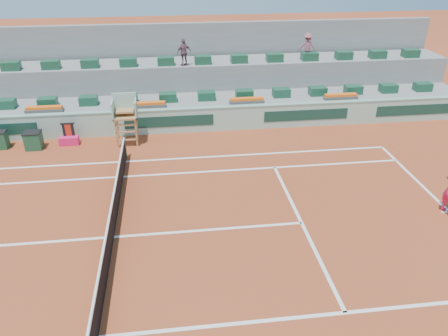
{
  "coord_description": "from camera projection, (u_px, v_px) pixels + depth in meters",
  "views": [
    {
      "loc": [
        2.16,
        -12.0,
        8.82
      ],
      "look_at": [
        4.0,
        2.5,
        1.0
      ],
      "focal_mm": 35.0,
      "sensor_mm": 36.0,
      "label": 1
    }
  ],
  "objects": [
    {
      "name": "ground",
      "position": [
        114.0,
        237.0,
        14.42
      ],
      "size": [
        90.0,
        90.0,
        0.0
      ],
      "primitive_type": "plane",
      "color": "#90381C",
      "rests_on": "ground"
    },
    {
      "name": "seating_tier_lower",
      "position": [
        131.0,
        108.0,
        23.5
      ],
      "size": [
        36.0,
        4.0,
        1.2
      ],
      "primitive_type": "cube",
      "color": "gray",
      "rests_on": "ground"
    },
    {
      "name": "seating_tier_upper",
      "position": [
        132.0,
        86.0,
        24.57
      ],
      "size": [
        36.0,
        2.4,
        2.6
      ],
      "primitive_type": "cube",
      "color": "gray",
      "rests_on": "ground"
    },
    {
      "name": "stadium_back_wall",
      "position": [
        132.0,
        63.0,
        25.54
      ],
      "size": [
        36.0,
        0.4,
        4.4
      ],
      "primitive_type": "cube",
      "color": "gray",
      "rests_on": "ground"
    },
    {
      "name": "player_bag",
      "position": [
        69.0,
        141.0,
        20.7
      ],
      "size": [
        0.9,
        0.4,
        0.4
      ],
      "primitive_type": "cube",
      "color": "#EC1E61",
      "rests_on": "ground"
    },
    {
      "name": "spectator_mid",
      "position": [
        184.0,
        52.0,
        23.17
      ],
      "size": [
        0.9,
        0.66,
        1.42
      ],
      "primitive_type": "imported",
      "rotation": [
        0.0,
        0.0,
        3.56
      ],
      "color": "#764E5C",
      "rests_on": "seating_tier_upper"
    },
    {
      "name": "spectator_right",
      "position": [
        308.0,
        46.0,
        24.31
      ],
      "size": [
        1.07,
        0.81,
        1.46
      ],
      "primitive_type": "imported",
      "rotation": [
        0.0,
        0.0,
        2.83
      ],
      "color": "#9B4D5B",
      "rests_on": "seating_tier_upper"
    },
    {
      "name": "court_lines",
      "position": [
        114.0,
        237.0,
        14.42
      ],
      "size": [
        23.89,
        11.09,
        0.01
      ],
      "color": "white",
      "rests_on": "ground"
    },
    {
      "name": "tennis_net",
      "position": [
        112.0,
        224.0,
        14.17
      ],
      "size": [
        0.1,
        11.97,
        1.1
      ],
      "color": "black",
      "rests_on": "ground"
    },
    {
      "name": "advertising_hoarding",
      "position": [
        129.0,
        123.0,
        21.56
      ],
      "size": [
        36.0,
        0.34,
        1.26
      ],
      "color": "#9AC2AE",
      "rests_on": "ground"
    },
    {
      "name": "umpire_chair",
      "position": [
        125.0,
        113.0,
        20.25
      ],
      "size": [
        1.1,
        0.9,
        2.4
      ],
      "color": "#A26E3D",
      "rests_on": "ground"
    },
    {
      "name": "seat_row_lower",
      "position": [
        129.0,
        99.0,
        22.32
      ],
      "size": [
        32.9,
        0.6,
        0.44
      ],
      "color": "#18482F",
      "rests_on": "seating_tier_lower"
    },
    {
      "name": "seat_row_upper",
      "position": [
        128.0,
        62.0,
        23.33
      ],
      "size": [
        32.9,
        0.6,
        0.44
      ],
      "color": "#18482F",
      "rests_on": "seating_tier_upper"
    },
    {
      "name": "flower_planters",
      "position": [
        97.0,
        107.0,
        21.5
      ],
      "size": [
        26.8,
        0.36,
        0.28
      ],
      "color": "#525252",
      "rests_on": "seating_tier_lower"
    },
    {
      "name": "drink_cooler_a",
      "position": [
        33.0,
        140.0,
        20.21
      ],
      "size": [
        0.77,
        0.67,
        0.84
      ],
      "color": "#17472C",
      "rests_on": "ground"
    },
    {
      "name": "drink_cooler_b",
      "position": [
        0.0,
        140.0,
        20.26
      ],
      "size": [
        0.68,
        0.58,
        0.84
      ],
      "color": "#17472C",
      "rests_on": "ground"
    },
    {
      "name": "towel_rack",
      "position": [
        69.0,
        131.0,
        20.66
      ],
      "size": [
        0.65,
        0.11,
        1.03
      ],
      "color": "black",
      "rests_on": "ground"
    }
  ]
}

